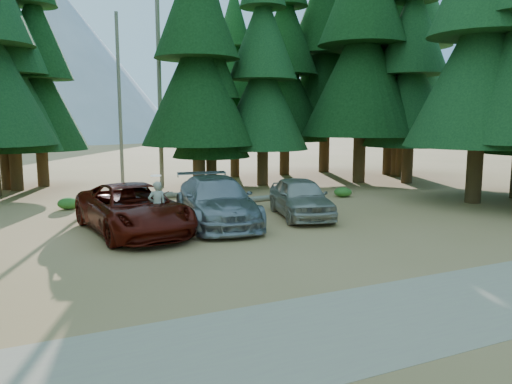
% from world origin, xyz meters
% --- Properties ---
extents(ground, '(160.00, 160.00, 0.00)m').
position_xyz_m(ground, '(0.00, 0.00, 0.00)').
color(ground, '#A67E46').
rests_on(ground, ground).
extents(gravel_strip, '(26.00, 3.50, 0.01)m').
position_xyz_m(gravel_strip, '(0.00, -6.50, 0.01)').
color(gravel_strip, tan).
rests_on(gravel_strip, ground).
extents(forest_belt_north, '(36.00, 7.00, 22.00)m').
position_xyz_m(forest_belt_north, '(0.00, 15.00, 0.00)').
color(forest_belt_north, black).
rests_on(forest_belt_north, ground).
extents(forest_belt_east, '(6.00, 22.00, 22.00)m').
position_xyz_m(forest_belt_east, '(15.50, 4.00, 0.00)').
color(forest_belt_east, black).
rests_on(forest_belt_east, ground).
extents(snag_front, '(0.24, 0.24, 12.00)m').
position_xyz_m(snag_front, '(0.80, 14.50, 6.00)').
color(snag_front, '#6F6558').
rests_on(snag_front, ground).
extents(snag_back, '(0.20, 0.20, 10.00)m').
position_xyz_m(snag_back, '(-1.20, 16.00, 5.00)').
color(snag_back, '#6F6558').
rests_on(snag_back, ground).
extents(mountain_peak, '(48.00, 50.00, 28.00)m').
position_xyz_m(mountain_peak, '(-2.59, 88.23, 12.71)').
color(mountain_peak, '#9A9CA3').
rests_on(mountain_peak, ground).
extents(red_pickup, '(3.57, 6.47, 1.71)m').
position_xyz_m(red_pickup, '(-3.06, 3.38, 0.86)').
color(red_pickup, '#530E07').
rests_on(red_pickup, ground).
extents(silver_minivan_center, '(3.27, 6.39, 1.77)m').
position_xyz_m(silver_minivan_center, '(0.13, 3.57, 0.89)').
color(silver_minivan_center, gray).
rests_on(silver_minivan_center, ground).
extents(silver_minivan_right, '(3.03, 5.07, 1.62)m').
position_xyz_m(silver_minivan_right, '(3.71, 3.37, 0.81)').
color(silver_minivan_right, '#AAA497').
rests_on(silver_minivan_right, ground).
extents(frisbee_player, '(0.60, 0.43, 1.84)m').
position_xyz_m(frisbee_player, '(-2.47, 2.28, 1.12)').
color(frisbee_player, beige).
rests_on(frisbee_player, ground).
extents(log_left, '(4.48, 0.51, 0.32)m').
position_xyz_m(log_left, '(-1.95, 10.31, 0.16)').
color(log_left, '#6F6558').
rests_on(log_left, ground).
extents(log_mid, '(3.02, 1.12, 0.25)m').
position_xyz_m(log_mid, '(0.22, 10.50, 0.13)').
color(log_mid, '#6F6558').
rests_on(log_mid, ground).
extents(log_right, '(4.29, 0.86, 0.27)m').
position_xyz_m(log_right, '(5.12, 7.64, 0.14)').
color(log_right, '#6F6558').
rests_on(log_right, ground).
extents(shrub_far_left, '(0.94, 0.94, 0.52)m').
position_xyz_m(shrub_far_left, '(-4.78, 9.21, 0.26)').
color(shrub_far_left, '#30641E').
rests_on(shrub_far_left, ground).
extents(shrub_left, '(0.72, 0.72, 0.40)m').
position_xyz_m(shrub_left, '(-3.44, 7.49, 0.20)').
color(shrub_left, '#30641E').
rests_on(shrub_left, ground).
extents(shrub_center_left, '(1.10, 1.10, 0.60)m').
position_xyz_m(shrub_center_left, '(-2.73, 9.49, 0.30)').
color(shrub_center_left, '#30641E').
rests_on(shrub_center_left, ground).
extents(shrub_center_right, '(0.92, 0.92, 0.51)m').
position_xyz_m(shrub_center_right, '(2.11, 10.00, 0.25)').
color(shrub_center_right, '#30641E').
rests_on(shrub_center_right, ground).
extents(shrub_right, '(1.11, 1.11, 0.61)m').
position_xyz_m(shrub_right, '(1.79, 7.96, 0.31)').
color(shrub_right, '#30641E').
rests_on(shrub_right, ground).
extents(shrub_far_right, '(1.43, 1.43, 0.79)m').
position_xyz_m(shrub_far_right, '(6.12, 7.79, 0.39)').
color(shrub_far_right, '#30641E').
rests_on(shrub_far_right, ground).
extents(shrub_edge_east, '(0.91, 0.91, 0.50)m').
position_xyz_m(shrub_edge_east, '(8.31, 6.99, 0.25)').
color(shrub_edge_east, '#30641E').
rests_on(shrub_edge_east, ground).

